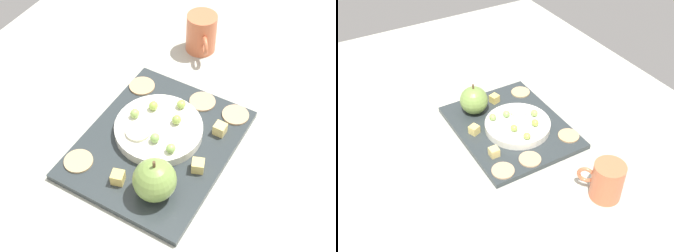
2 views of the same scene
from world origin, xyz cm
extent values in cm
cube|color=#B2B4A5|center=(0.00, 0.00, 2.34)|extent=(134.59, 107.86, 4.68)
cube|color=#2E3639|center=(-2.52, -3.94, 5.31)|extent=(32.20, 25.90, 1.27)
cylinder|color=white|center=(-4.53, -4.88, 6.92)|extent=(16.42, 16.42, 1.94)
sphere|color=#789946|center=(7.14, 1.35, 9.62)|extent=(7.34, 7.34, 7.34)
cylinder|color=brown|center=(7.14, 1.35, 13.89)|extent=(0.50, 0.50, 1.20)
cube|color=#E3C96E|center=(-0.70, 5.34, 7.02)|extent=(2.77, 2.77, 2.14)
cube|color=#F0CE67|center=(8.33, -5.31, 7.02)|extent=(2.66, 2.66, 2.14)
cube|color=#E9CF79|center=(-10.22, 4.97, 7.02)|extent=(2.18, 2.18, 2.14)
cylinder|color=tan|center=(8.44, -13.73, 6.15)|extent=(5.19, 5.19, 0.40)
cylinder|color=tan|center=(-13.42, -14.17, 6.15)|extent=(5.19, 5.19, 0.40)
cylinder|color=tan|center=(-15.68, 5.71, 6.15)|extent=(5.19, 5.19, 0.40)
cylinder|color=tan|center=(-15.66, -1.45, 6.15)|extent=(5.19, 5.19, 0.40)
ellipsoid|color=#8CB95D|center=(-1.10, -3.60, 8.75)|extent=(1.88, 1.70, 1.73)
ellipsoid|color=#96BD5B|center=(-4.31, -9.92, 8.74)|extent=(1.88, 1.70, 1.71)
ellipsoid|color=#93B04C|center=(-6.85, -2.42, 8.74)|extent=(1.88, 1.70, 1.70)
ellipsoid|color=#9DBF4A|center=(-7.71, -7.92, 8.76)|extent=(1.88, 1.70, 1.76)
ellipsoid|color=#9EBE4F|center=(-10.82, -3.63, 8.64)|extent=(1.88, 1.70, 1.52)
ellipsoid|color=#8FB85A|center=(-0.50, -0.19, 8.71)|extent=(1.88, 1.70, 1.65)
cylinder|color=beige|center=(-1.18, -7.26, 8.19)|extent=(4.51, 4.51, 0.60)
cylinder|color=#D66C45|center=(-31.62, -10.14, 9.05)|extent=(6.66, 6.66, 8.75)
torus|color=#D66C45|center=(-27.99, -7.44, 9.05)|extent=(3.69, 3.03, 4.00)
camera|label=1|loc=(43.74, 25.04, 72.77)|focal=50.16mm
camera|label=2|loc=(-70.71, 36.75, 71.08)|focal=43.22mm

